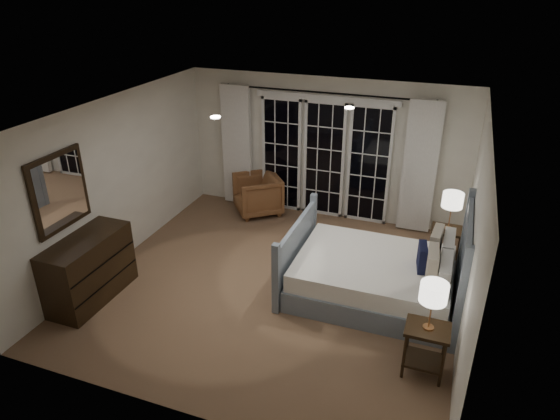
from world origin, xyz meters
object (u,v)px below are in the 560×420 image
(nightstand_left, at_px, (426,344))
(lamp_right, at_px, (453,201))
(bed, at_px, (378,275))
(dresser, at_px, (89,269))
(lamp_left, at_px, (434,293))
(armchair, at_px, (258,194))
(nightstand_right, at_px, (446,241))

(nightstand_left, relative_size, lamp_right, 1.07)
(bed, height_order, dresser, bed)
(dresser, bearing_deg, lamp_left, 1.13)
(lamp_left, bearing_deg, armchair, 136.09)
(nightstand_right, height_order, lamp_right, lamp_right)
(bed, bearing_deg, nightstand_left, -59.81)
(nightstand_left, bearing_deg, nightstand_right, 88.51)
(nightstand_left, bearing_deg, bed, 120.19)
(lamp_left, height_order, dresser, lamp_left)
(nightstand_right, distance_m, lamp_right, 0.67)
(bed, relative_size, nightstand_right, 3.71)
(lamp_right, distance_m, armchair, 3.51)
(lamp_left, bearing_deg, lamp_right, 88.51)
(nightstand_left, bearing_deg, armchair, 136.09)
(nightstand_right, relative_size, armchair, 0.77)
(bed, height_order, armchair, bed)
(lamp_left, xyz_separation_m, armchair, (-3.30, 3.18, -0.70))
(lamp_right, xyz_separation_m, armchair, (-3.36, 0.71, -0.71))
(bed, bearing_deg, lamp_right, 55.50)
(armchair, relative_size, dresser, 0.62)
(bed, height_order, lamp_right, bed)
(nightstand_right, relative_size, lamp_right, 1.06)
(lamp_left, bearing_deg, bed, 120.19)
(lamp_left, distance_m, armchair, 4.63)
(bed, bearing_deg, dresser, -159.36)
(nightstand_left, distance_m, armchair, 4.58)
(dresser, bearing_deg, bed, 20.64)
(nightstand_right, distance_m, lamp_left, 2.56)
(bed, relative_size, nightstand_left, 3.67)
(lamp_left, height_order, lamp_right, lamp_right)
(lamp_right, bearing_deg, bed, -124.50)
(armchair, bearing_deg, lamp_left, 8.11)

